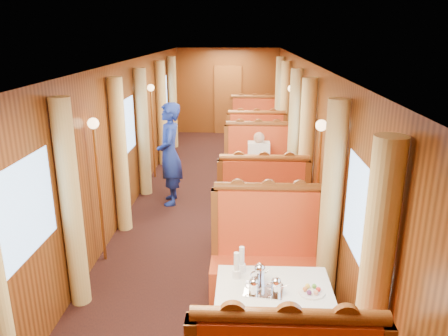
# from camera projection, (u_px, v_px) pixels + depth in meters

# --- Properties ---
(floor) EXTENTS (3.00, 12.00, 0.01)m
(floor) POSITION_uv_depth(u_px,v_px,m) (216.00, 210.00, 7.56)
(floor) COLOR black
(floor) RESTS_ON ground
(ceiling) EXTENTS (3.00, 12.00, 0.01)m
(ceiling) POSITION_uv_depth(u_px,v_px,m) (215.00, 62.00, 6.81)
(ceiling) COLOR silver
(ceiling) RESTS_ON wall_left
(wall_far) EXTENTS (3.00, 0.01, 2.50)m
(wall_far) POSITION_uv_depth(u_px,v_px,m) (228.00, 91.00, 12.90)
(wall_far) COLOR brown
(wall_far) RESTS_ON floor
(wall_left) EXTENTS (0.01, 12.00, 2.50)m
(wall_left) POSITION_uv_depth(u_px,v_px,m) (125.00, 139.00, 7.25)
(wall_left) COLOR brown
(wall_left) RESTS_ON floor
(wall_right) EXTENTS (0.01, 12.00, 2.50)m
(wall_right) POSITION_uv_depth(u_px,v_px,m) (307.00, 141.00, 7.13)
(wall_right) COLOR brown
(wall_right) RESTS_ON floor
(doorway_far) EXTENTS (0.80, 0.04, 2.00)m
(doorway_far) POSITION_uv_depth(u_px,v_px,m) (228.00, 100.00, 12.95)
(doorway_far) COLOR brown
(doorway_far) RESTS_ON floor
(table_near) EXTENTS (1.05, 0.72, 0.75)m
(table_near) POSITION_uv_depth(u_px,v_px,m) (272.00, 321.00, 4.09)
(table_near) COLOR white
(table_near) RESTS_ON floor
(banquette_near_aft) EXTENTS (1.30, 0.55, 1.34)m
(banquette_near_aft) POSITION_uv_depth(u_px,v_px,m) (267.00, 262.00, 5.04)
(banquette_near_aft) COLOR red
(banquette_near_aft) RESTS_ON floor
(table_mid) EXTENTS (1.05, 0.72, 0.75)m
(table_mid) POSITION_uv_depth(u_px,v_px,m) (260.00, 191.00, 7.42)
(table_mid) COLOR white
(table_mid) RESTS_ON floor
(banquette_mid_fwd) EXTENTS (1.30, 0.55, 1.34)m
(banquette_mid_fwd) POSITION_uv_depth(u_px,v_px,m) (262.00, 211.00, 6.44)
(banquette_mid_fwd) COLOR red
(banquette_mid_fwd) RESTS_ON floor
(banquette_mid_aft) EXTENTS (1.30, 0.55, 1.34)m
(banquette_mid_aft) POSITION_uv_depth(u_px,v_px,m) (258.00, 170.00, 8.37)
(banquette_mid_aft) COLOR red
(banquette_mid_aft) RESTS_ON floor
(table_far) EXTENTS (1.05, 0.72, 0.75)m
(table_far) POSITION_uv_depth(u_px,v_px,m) (255.00, 141.00, 10.75)
(table_far) COLOR white
(table_far) RESTS_ON floor
(banquette_far_fwd) EXTENTS (1.30, 0.55, 1.34)m
(banquette_far_fwd) POSITION_uv_depth(u_px,v_px,m) (256.00, 150.00, 9.77)
(banquette_far_fwd) COLOR red
(banquette_far_fwd) RESTS_ON floor
(banquette_far_aft) EXTENTS (1.30, 0.55, 1.34)m
(banquette_far_aft) POSITION_uv_depth(u_px,v_px,m) (254.00, 130.00, 11.71)
(banquette_far_aft) COLOR red
(banquette_far_aft) RESTS_ON floor
(tea_tray) EXTENTS (0.37, 0.30, 0.01)m
(tea_tray) POSITION_uv_depth(u_px,v_px,m) (263.00, 290.00, 3.90)
(tea_tray) COLOR silver
(tea_tray) RESTS_ON table_near
(teapot_left) EXTENTS (0.18, 0.16, 0.12)m
(teapot_left) POSITION_uv_depth(u_px,v_px,m) (254.00, 289.00, 3.83)
(teapot_left) COLOR silver
(teapot_left) RESTS_ON tea_tray
(teapot_right) EXTENTS (0.17, 0.14, 0.13)m
(teapot_right) POSITION_uv_depth(u_px,v_px,m) (276.00, 288.00, 3.83)
(teapot_right) COLOR silver
(teapot_right) RESTS_ON tea_tray
(teapot_back) EXTENTS (0.21, 0.19, 0.14)m
(teapot_back) POSITION_uv_depth(u_px,v_px,m) (260.00, 275.00, 4.03)
(teapot_back) COLOR silver
(teapot_back) RESTS_ON tea_tray
(fruit_plate) EXTENTS (0.24, 0.24, 0.05)m
(fruit_plate) POSITION_uv_depth(u_px,v_px,m) (312.00, 291.00, 3.87)
(fruit_plate) COLOR white
(fruit_plate) RESTS_ON table_near
(cup_inboard) EXTENTS (0.08, 0.08, 0.26)m
(cup_inboard) POSITION_uv_depth(u_px,v_px,m) (236.00, 268.00, 4.08)
(cup_inboard) COLOR white
(cup_inboard) RESTS_ON table_near
(cup_outboard) EXTENTS (0.08, 0.08, 0.26)m
(cup_outboard) POSITION_uv_depth(u_px,v_px,m) (242.00, 262.00, 4.18)
(cup_outboard) COLOR white
(cup_outboard) RESTS_ON table_near
(rose_vase_mid) EXTENTS (0.06, 0.06, 0.36)m
(rose_vase_mid) POSITION_uv_depth(u_px,v_px,m) (262.00, 159.00, 7.27)
(rose_vase_mid) COLOR silver
(rose_vase_mid) RESTS_ON table_mid
(rose_vase_far) EXTENTS (0.06, 0.06, 0.36)m
(rose_vase_far) POSITION_uv_depth(u_px,v_px,m) (254.00, 119.00, 10.59)
(rose_vase_far) COLOR silver
(rose_vase_far) RESTS_ON table_far
(window_left_near) EXTENTS (0.01, 1.20, 0.90)m
(window_left_near) POSITION_uv_depth(u_px,v_px,m) (23.00, 211.00, 3.85)
(window_left_near) COLOR #81ADE3
(window_left_near) RESTS_ON wall_left
(curtain_left_near_b) EXTENTS (0.22, 0.22, 2.35)m
(curtain_left_near_b) POSITION_uv_depth(u_px,v_px,m) (71.00, 206.00, 4.68)
(curtain_left_near_b) COLOR #DEC071
(curtain_left_near_b) RESTS_ON floor
(window_right_near) EXTENTS (0.01, 1.20, 0.90)m
(window_right_near) POSITION_uv_depth(u_px,v_px,m) (363.00, 217.00, 3.73)
(window_right_near) COLOR #81ADE3
(window_right_near) RESTS_ON wall_right
(curtain_right_near_a) EXTENTS (0.22, 0.22, 2.35)m
(curtain_right_near_a) POSITION_uv_depth(u_px,v_px,m) (373.00, 298.00, 3.08)
(curtain_right_near_a) COLOR #DEC071
(curtain_right_near_a) RESTS_ON floor
(curtain_right_near_b) EXTENTS (0.22, 0.22, 2.35)m
(curtain_right_near_b) POSITION_uv_depth(u_px,v_px,m) (331.00, 211.00, 4.56)
(curtain_right_near_b) COLOR #DEC071
(curtain_right_near_b) RESTS_ON floor
(window_left_mid) EXTENTS (0.01, 1.20, 0.90)m
(window_left_mid) POSITION_uv_depth(u_px,v_px,m) (125.00, 127.00, 7.19)
(window_left_mid) COLOR #81ADE3
(window_left_mid) RESTS_ON wall_left
(curtain_left_mid_a) EXTENTS (0.22, 0.22, 2.35)m
(curtain_left_mid_a) POSITION_uv_depth(u_px,v_px,m) (120.00, 157.00, 6.52)
(curtain_left_mid_a) COLOR #DEC071
(curtain_left_mid_a) RESTS_ON floor
(curtain_left_mid_b) EXTENTS (0.22, 0.22, 2.35)m
(curtain_left_mid_b) POSITION_uv_depth(u_px,v_px,m) (143.00, 133.00, 8.01)
(curtain_left_mid_b) COLOR #DEC071
(curtain_left_mid_b) RESTS_ON floor
(window_right_mid) EXTENTS (0.01, 1.20, 0.90)m
(window_right_mid) POSITION_uv_depth(u_px,v_px,m) (307.00, 129.00, 7.07)
(window_right_mid) COLOR #81ADE3
(window_right_mid) RESTS_ON wall_right
(curtain_right_mid_a) EXTENTS (0.22, 0.22, 2.35)m
(curtain_right_mid_a) POSITION_uv_depth(u_px,v_px,m) (306.00, 159.00, 6.41)
(curtain_right_mid_a) COLOR #DEC071
(curtain_right_mid_a) RESTS_ON floor
(curtain_right_mid_b) EXTENTS (0.22, 0.22, 2.35)m
(curtain_right_mid_b) POSITION_uv_depth(u_px,v_px,m) (294.00, 135.00, 7.90)
(curtain_right_mid_b) COLOR #DEC071
(curtain_right_mid_b) RESTS_ON floor
(window_left_far) EXTENTS (0.01, 1.20, 0.90)m
(window_left_far) POSITION_uv_depth(u_px,v_px,m) (163.00, 97.00, 10.52)
(window_left_far) COLOR #81ADE3
(window_left_far) RESTS_ON wall_left
(curtain_left_far_a) EXTENTS (0.22, 0.22, 2.35)m
(curtain_left_far_a) POSITION_uv_depth(u_px,v_px,m) (162.00, 114.00, 9.86)
(curtain_left_far_a) COLOR #DEC071
(curtain_left_far_a) RESTS_ON floor
(curtain_left_far_b) EXTENTS (0.22, 0.22, 2.35)m
(curtain_left_far_b) POSITION_uv_depth(u_px,v_px,m) (173.00, 103.00, 11.34)
(curtain_left_far_b) COLOR #DEC071
(curtain_left_far_b) RESTS_ON floor
(window_right_far) EXTENTS (0.01, 1.20, 0.90)m
(window_right_far) POSITION_uv_depth(u_px,v_px,m) (286.00, 97.00, 10.40)
(window_right_far) COLOR #81ADE3
(window_right_far) RESTS_ON wall_right
(curtain_right_far_a) EXTENTS (0.22, 0.22, 2.35)m
(curtain_right_far_a) POSITION_uv_depth(u_px,v_px,m) (284.00, 115.00, 9.74)
(curtain_right_far_a) COLOR #DEC071
(curtain_right_far_a) RESTS_ON floor
(curtain_right_far_b) EXTENTS (0.22, 0.22, 2.35)m
(curtain_right_far_b) POSITION_uv_depth(u_px,v_px,m) (279.00, 104.00, 11.23)
(curtain_right_far_b) COLOR #DEC071
(curtain_right_far_b) RESTS_ON floor
(sconce_left_fore) EXTENTS (0.14, 0.14, 1.95)m
(sconce_left_fore) POSITION_uv_depth(u_px,v_px,m) (97.00, 162.00, 5.54)
(sconce_left_fore) COLOR #BF8C3F
(sconce_left_fore) RESTS_ON floor
(sconce_right_fore) EXTENTS (0.14, 0.14, 1.95)m
(sconce_right_fore) POSITION_uv_depth(u_px,v_px,m) (319.00, 165.00, 5.42)
(sconce_right_fore) COLOR #BF8C3F
(sconce_right_fore) RESTS_ON floor
(sconce_left_aft) EXTENTS (0.14, 0.14, 1.95)m
(sconce_left_aft) POSITION_uv_depth(u_px,v_px,m) (152.00, 112.00, 8.87)
(sconce_left_aft) COLOR #BF8C3F
(sconce_left_aft) RESTS_ON floor
(sconce_right_aft) EXTENTS (0.14, 0.14, 1.95)m
(sconce_right_aft) POSITION_uv_depth(u_px,v_px,m) (290.00, 113.00, 8.76)
(sconce_right_aft) COLOR #BF8C3F
(sconce_right_aft) RESTS_ON floor
(steward) EXTENTS (0.53, 0.72, 1.81)m
(steward) POSITION_uv_depth(u_px,v_px,m) (170.00, 154.00, 7.63)
(steward) COLOR navy
(steward) RESTS_ON floor
(passenger) EXTENTS (0.40, 0.44, 0.76)m
(passenger) POSITION_uv_depth(u_px,v_px,m) (259.00, 158.00, 8.02)
(passenger) COLOR beige
(passenger) RESTS_ON banquette_mid_aft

